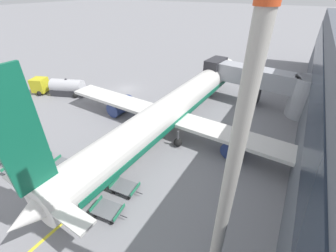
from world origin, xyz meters
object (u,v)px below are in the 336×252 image
fuel_tanker_primary (62,87)px  baggage_dolly_row_mid_a_col_a (16,148)px  baggage_dolly_row_near_col_b (17,171)px  baggage_dolly_row_mid_a_col_b (38,156)px  baggage_dolly_row_mid_a_col_c (64,165)px  baggage_dolly_row_mid_a_col_e (125,187)px  baggage_dolly_row_mid_a_col_d (95,176)px  apron_light_mast (237,148)px  baggage_dolly_row_near_col_c (44,181)px  baggage_dolly_row_near_col_e (108,210)px  baggage_dolly_row_near_col_d (74,195)px  airplane (173,109)px

fuel_tanker_primary → baggage_dolly_row_mid_a_col_a: size_ratio=3.02×
baggage_dolly_row_near_col_b → baggage_dolly_row_mid_a_col_b: (-0.25, 2.61, 0.00)m
baggage_dolly_row_mid_a_col_c → baggage_dolly_row_mid_a_col_e: (7.89, 0.87, 0.00)m
baggage_dolly_row_mid_a_col_b → baggage_dolly_row_mid_a_col_d: same height
fuel_tanker_primary → baggage_dolly_row_mid_a_col_b: 19.01m
baggage_dolly_row_mid_a_col_a → baggage_dolly_row_mid_a_col_d: (11.87, 1.32, 0.00)m
baggage_dolly_row_mid_a_col_c → baggage_dolly_row_mid_a_col_d: bearing=6.3°
baggage_dolly_row_mid_a_col_b → baggage_dolly_row_mid_a_col_c: same height
fuel_tanker_primary → apron_light_mast: (35.16, -17.15, 11.24)m
baggage_dolly_row_near_col_b → baggage_dolly_row_mid_a_col_c: 4.68m
baggage_dolly_row_near_col_c → baggage_dolly_row_near_col_e: size_ratio=1.00×
baggage_dolly_row_near_col_c → baggage_dolly_row_near_col_d: size_ratio=1.01×
airplane → baggage_dolly_row_mid_a_col_c: 14.94m
baggage_dolly_row_near_col_d → baggage_dolly_row_mid_a_col_c: (-4.32, 2.31, 0.00)m
fuel_tanker_primary → apron_light_mast: size_ratio=0.45×
baggage_dolly_row_near_col_b → airplane: bearing=59.4°
baggage_dolly_row_near_col_d → baggage_dolly_row_mid_a_col_e: bearing=41.8°
baggage_dolly_row_mid_a_col_e → apron_light_mast: apron_light_mast is taller
baggage_dolly_row_near_col_e → baggage_dolly_row_mid_a_col_e: bearing=97.8°
baggage_dolly_row_near_col_b → baggage_dolly_row_mid_a_col_d: bearing=24.9°
fuel_tanker_primary → baggage_dolly_row_near_col_e: bearing=-30.9°
fuel_tanker_primary → baggage_dolly_row_mid_a_col_c: fuel_tanker_primary is taller
baggage_dolly_row_near_col_d → baggage_dolly_row_mid_a_col_c: same height
airplane → baggage_dolly_row_mid_a_col_e: airplane is taller
baggage_dolly_row_near_col_c → baggage_dolly_row_mid_a_col_e: bearing=24.7°
baggage_dolly_row_mid_a_col_c → baggage_dolly_row_near_col_b: bearing=-138.4°
airplane → baggage_dolly_row_mid_a_col_a: bearing=-134.4°
baggage_dolly_row_near_col_e → baggage_dolly_row_mid_a_col_b: 12.10m
baggage_dolly_row_mid_a_col_c → baggage_dolly_row_near_col_d: bearing=-28.2°
baggage_dolly_row_near_col_e → baggage_dolly_row_mid_a_col_d: size_ratio=1.01×
fuel_tanker_primary → baggage_dolly_row_mid_a_col_a: fuel_tanker_primary is taller
airplane → baggage_dolly_row_mid_a_col_b: airplane is taller
airplane → apron_light_mast: 23.14m
baggage_dolly_row_near_col_b → baggage_dolly_row_mid_a_col_a: (-4.17, 2.25, 0.00)m
baggage_dolly_row_near_col_d → baggage_dolly_row_mid_a_col_a: size_ratio=0.99×
baggage_dolly_row_mid_a_col_d → baggage_dolly_row_near_col_c: bearing=-141.8°
airplane → baggage_dolly_row_near_col_b: bearing=-120.6°
fuel_tanker_primary → baggage_dolly_row_near_col_e: fuel_tanker_primary is taller
baggage_dolly_row_near_col_e → apron_light_mast: bearing=-11.6°
baggage_dolly_row_near_col_b → baggage_dolly_row_near_col_d: same height
baggage_dolly_row_near_col_c → baggage_dolly_row_mid_a_col_d: same height
fuel_tanker_primary → baggage_dolly_row_near_col_b: fuel_tanker_primary is taller
baggage_dolly_row_mid_a_col_d → fuel_tanker_primary: bearing=149.0°
baggage_dolly_row_near_col_d → baggage_dolly_row_mid_a_col_a: 12.08m
airplane → baggage_dolly_row_mid_a_col_a: 20.03m
baggage_dolly_row_mid_a_col_b → apron_light_mast: apron_light_mast is taller
baggage_dolly_row_mid_a_col_b → baggage_dolly_row_mid_a_col_c: 3.78m
baggage_dolly_row_near_col_c → baggage_dolly_row_near_col_e: (8.00, 0.70, 0.00)m
baggage_dolly_row_mid_a_col_d → baggage_dolly_row_mid_a_col_c: bearing=-173.7°
fuel_tanker_primary → baggage_dolly_row_mid_a_col_e: 27.71m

